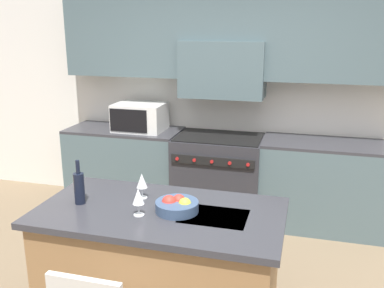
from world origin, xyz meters
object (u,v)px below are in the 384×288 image
object	(u,v)px
microwave	(140,117)
wine_glass_far	(142,181)
wine_glass_near	(138,197)
fruit_bowl	(177,205)
wine_bottle	(79,187)
range_stove	(218,177)

from	to	relation	value
microwave	wine_glass_far	size ratio (longest dim) A/B	2.96
wine_glass_near	fruit_bowl	xyz separation A→B (m)	(0.22, 0.13, -0.09)
microwave	wine_bottle	distance (m)	1.99
wine_bottle	fruit_bowl	distance (m)	0.71
wine_glass_near	wine_glass_far	xyz separation A→B (m)	(-0.09, 0.28, 0.00)
fruit_bowl	wine_glass_far	bearing A→B (deg)	153.91
wine_bottle	wine_glass_near	distance (m)	0.48
microwave	fruit_bowl	xyz separation A→B (m)	(1.04, -1.91, -0.16)
microwave	wine_bottle	size ratio (longest dim) A/B	1.75
range_stove	wine_glass_near	size ratio (longest dim) A/B	5.06
wine_glass_near	wine_glass_far	distance (m)	0.29
wine_bottle	fruit_bowl	xyz separation A→B (m)	(0.70, 0.05, -0.08)
wine_glass_far	wine_bottle	bearing A→B (deg)	-152.00
microwave	wine_glass_near	distance (m)	2.19
wine_bottle	fruit_bowl	size ratio (longest dim) A/B	1.09
wine_glass_far	fruit_bowl	distance (m)	0.36
fruit_bowl	wine_bottle	bearing A→B (deg)	-175.54
wine_glass_far	wine_glass_near	bearing A→B (deg)	-72.73
microwave	wine_glass_near	bearing A→B (deg)	-68.26
wine_bottle	microwave	bearing A→B (deg)	99.73
microwave	wine_glass_far	bearing A→B (deg)	-67.57
wine_bottle	wine_glass_near	xyz separation A→B (m)	(0.48, -0.07, 0.01)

